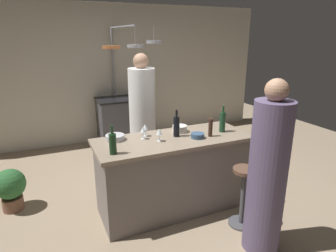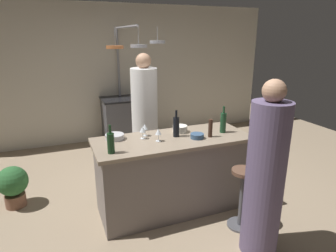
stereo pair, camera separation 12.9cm
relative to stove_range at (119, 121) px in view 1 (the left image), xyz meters
name	(u,v)px [view 1 (the left image)]	position (x,y,z in m)	size (l,w,h in m)	color
ground_plane	(173,207)	(0.00, -2.45, -0.45)	(9.00, 9.00, 0.00)	gray
back_wall	(112,74)	(0.00, 0.40, 0.85)	(6.40, 0.16, 2.60)	beige
kitchen_island	(173,173)	(0.00, -2.45, 0.01)	(1.80, 0.72, 0.90)	slate
stove_range	(119,121)	(0.00, 0.00, 0.00)	(0.80, 0.64, 0.89)	#47474C
chef	(142,120)	(-0.01, -1.39, 0.38)	(0.38, 0.38, 1.79)	white
bar_stool_right	(243,194)	(0.55, -3.07, -0.07)	(0.28, 0.28, 0.68)	#4C4C51
guest_right	(267,176)	(0.50, -3.43, 0.33)	(0.35, 0.35, 1.68)	#594C6B
overhead_pot_rack	(125,57)	(0.01, -0.55, 1.23)	(0.90, 1.41, 2.17)	gray
potted_plant	(10,187)	(-1.79, -1.71, -0.15)	(0.36, 0.36, 0.52)	brown
pepper_mill	(210,128)	(0.41, -2.57, 0.56)	(0.05, 0.05, 0.21)	#382319
wine_bottle_dark	(176,126)	(0.06, -2.41, 0.57)	(0.07, 0.07, 0.31)	black
wine_bottle_red	(113,143)	(-0.74, -2.63, 0.56)	(0.07, 0.07, 0.29)	#143319
wine_bottle_green	(222,122)	(0.64, -2.48, 0.58)	(0.07, 0.07, 0.32)	#193D23
wine_glass_near_right_guest	(145,128)	(-0.27, -2.26, 0.56)	(0.07, 0.07, 0.15)	silver
wine_glass_by_chef	(159,132)	(-0.19, -2.49, 0.56)	(0.07, 0.07, 0.15)	silver
wine_glass_near_left_guest	(143,130)	(-0.33, -2.35, 0.56)	(0.07, 0.07, 0.15)	silver
mixing_bowl_blue	(198,136)	(0.25, -2.56, 0.48)	(0.15, 0.15, 0.06)	#334C6B
mixing_bowl_steel	(115,137)	(-0.62, -2.25, 0.48)	(0.21, 0.21, 0.06)	#B7B7BC
mixing_bowl_ceramic	(180,129)	(0.16, -2.28, 0.49)	(0.17, 0.17, 0.08)	silver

